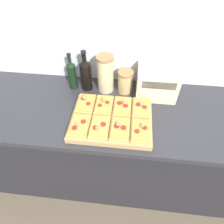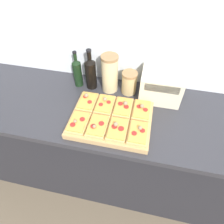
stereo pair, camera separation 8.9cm
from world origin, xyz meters
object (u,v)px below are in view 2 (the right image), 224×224
(grain_jar_short, at_px, (129,83))
(wine_bottle, at_px, (91,73))
(cutting_board, at_px, (111,120))
(olive_oil_bottle, at_px, (77,72))
(grain_jar_tall, at_px, (110,74))
(toaster_oven, at_px, (161,86))

(grain_jar_short, bearing_deg, wine_bottle, 180.00)
(cutting_board, height_order, olive_oil_bottle, olive_oil_bottle)
(grain_jar_short, bearing_deg, cutting_board, -101.64)
(olive_oil_bottle, distance_m, grain_jar_tall, 0.24)
(cutting_board, relative_size, olive_oil_bottle, 1.79)
(wine_bottle, distance_m, grain_jar_short, 0.28)
(olive_oil_bottle, bearing_deg, grain_jar_tall, 0.00)
(grain_jar_short, bearing_deg, olive_oil_bottle, 180.00)
(wine_bottle, bearing_deg, olive_oil_bottle, -180.00)
(cutting_board, relative_size, grain_jar_short, 3.00)
(grain_jar_short, height_order, toaster_oven, toaster_oven)
(olive_oil_bottle, distance_m, toaster_oven, 0.60)
(grain_jar_tall, bearing_deg, toaster_oven, -1.15)
(cutting_board, height_order, grain_jar_short, grain_jar_short)
(grain_jar_short, bearing_deg, toaster_oven, -1.89)
(grain_jar_tall, height_order, toaster_oven, grain_jar_tall)
(grain_jar_short, relative_size, toaster_oven, 0.56)
(grain_jar_short, xyz_separation_m, toaster_oven, (0.22, -0.01, 0.02))
(olive_oil_bottle, relative_size, toaster_oven, 0.94)
(wine_bottle, bearing_deg, grain_jar_tall, -0.00)
(wine_bottle, bearing_deg, toaster_oven, -0.83)
(wine_bottle, height_order, grain_jar_short, wine_bottle)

